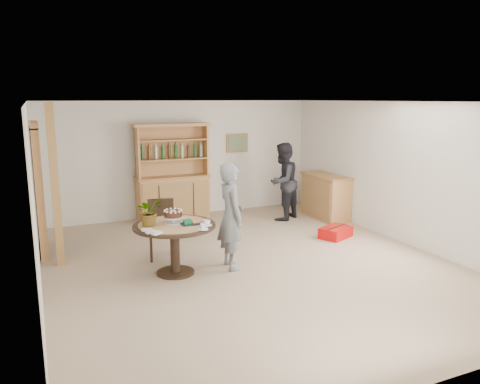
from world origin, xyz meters
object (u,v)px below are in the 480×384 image
(dining_table, at_px, (175,234))
(red_suitcase, at_px, (336,232))
(sideboard, at_px, (325,196))
(dining_chair, at_px, (161,225))
(hutch, at_px, (173,187))
(teen_boy, at_px, (231,216))
(adult_person, at_px, (283,182))

(dining_table, xyz_separation_m, red_suitcase, (3.24, 0.55, -0.50))
(sideboard, relative_size, dining_chair, 1.33)
(hutch, distance_m, sideboard, 3.29)
(dining_table, bearing_deg, teen_boy, -6.71)
(teen_boy, bearing_deg, sideboard, -53.91)
(hutch, xyz_separation_m, dining_chair, (-0.85, -2.31, -0.15))
(hutch, height_order, sideboard, hutch)
(dining_table, distance_m, red_suitcase, 3.32)
(teen_boy, bearing_deg, dining_chair, 44.92)
(dining_table, relative_size, teen_boy, 0.74)
(dining_chair, relative_size, red_suitcase, 1.33)
(adult_person, bearing_deg, teen_boy, 16.17)
(hutch, distance_m, teen_boy, 3.24)
(hutch, distance_m, dining_table, 3.25)
(teen_boy, bearing_deg, hutch, 2.65)
(dining_table, bearing_deg, hutch, 74.49)
(hutch, xyz_separation_m, dining_table, (-0.87, -3.14, -0.08))
(dining_table, bearing_deg, sideboard, 25.84)
(hutch, xyz_separation_m, red_suitcase, (2.37, -2.59, -0.59))
(hutch, height_order, teen_boy, hutch)
(hutch, xyz_separation_m, teen_boy, (-0.02, -3.24, 0.12))
(sideboard, distance_m, dining_chair, 4.04)
(teen_boy, height_order, red_suitcase, teen_boy)
(sideboard, bearing_deg, hutch, 157.79)
(hutch, bearing_deg, adult_person, -25.37)
(hutch, bearing_deg, teen_boy, -90.36)
(adult_person, distance_m, red_suitcase, 1.76)
(dining_table, height_order, dining_chair, dining_chair)
(teen_boy, xyz_separation_m, adult_person, (2.13, 2.23, 0.01))
(sideboard, height_order, teen_boy, teen_boy)
(hutch, bearing_deg, dining_chair, -110.29)
(adult_person, bearing_deg, hutch, -55.55)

